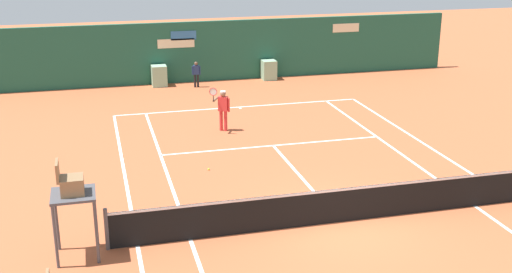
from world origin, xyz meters
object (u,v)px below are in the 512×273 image
ball_kid_right_post (196,73)px  player_on_baseline (223,107)px  tennis_ball_near_service_line (209,169)px  umpire_chair (72,193)px

ball_kid_right_post → player_on_baseline: bearing=98.8°
player_on_baseline → tennis_ball_near_service_line: size_ratio=26.45×
ball_kid_right_post → tennis_ball_near_service_line: 11.27m
umpire_chair → player_on_baseline: size_ratio=1.34×
player_on_baseline → ball_kid_right_post: bearing=-63.8°
player_on_baseline → tennis_ball_near_service_line: 4.28m
player_on_baseline → ball_kid_right_post: player_on_baseline is taller
umpire_chair → ball_kid_right_post: umpire_chair is taller
player_on_baseline → umpire_chair: bearing=86.4°
umpire_chair → tennis_ball_near_service_line: size_ratio=35.35×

